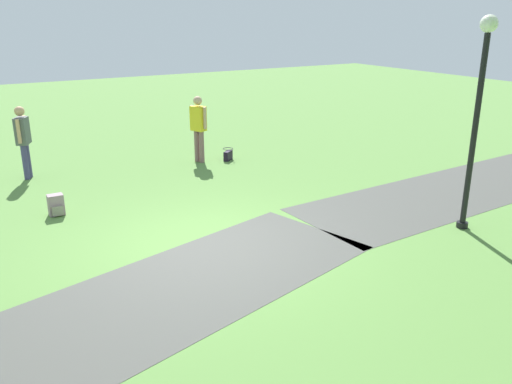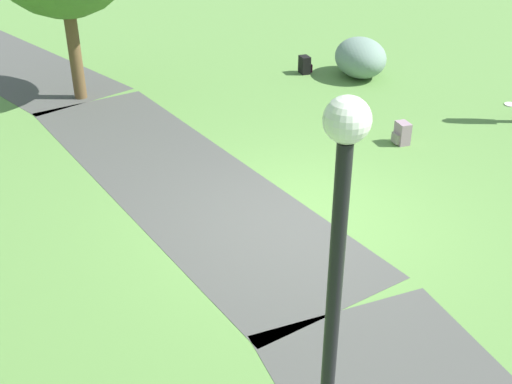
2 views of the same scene
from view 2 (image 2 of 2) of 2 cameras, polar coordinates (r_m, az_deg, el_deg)
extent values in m
plane|color=#57823E|center=(9.28, 4.16, -2.45)|extent=(48.00, 48.00, 0.00)
cube|color=#464642|center=(10.46, -6.89, 1.31)|extent=(8.32, 4.22, 0.01)
cube|color=#464642|center=(17.31, -21.59, 10.88)|extent=(8.23, 5.41, 0.01)
cylinder|color=brown|center=(13.82, -15.78, 12.17)|extent=(0.25, 0.25, 2.12)
cylinder|color=black|center=(4.64, 6.49, -14.59)|extent=(0.10, 0.10, 3.32)
sphere|color=white|center=(3.64, 8.06, 6.34)|extent=(0.28, 0.28, 0.28)
ellipsoid|color=slate|center=(15.00, 9.22, 11.66)|extent=(1.64, 1.37, 0.87)
cube|color=black|center=(15.11, 4.31, 11.15)|extent=(0.28, 0.20, 0.40)
cube|color=black|center=(15.19, 4.75, 10.91)|extent=(0.20, 0.06, 0.18)
cube|color=gray|center=(11.76, 12.82, 5.10)|extent=(0.28, 0.20, 0.40)
cube|color=gray|center=(11.73, 12.23, 4.67)|extent=(0.20, 0.06, 0.18)
cylinder|color=white|center=(14.25, 21.60, 7.20)|extent=(0.26, 0.26, 0.02)
camera|label=1|loc=(11.43, -41.99, 16.02)|focal=37.35mm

